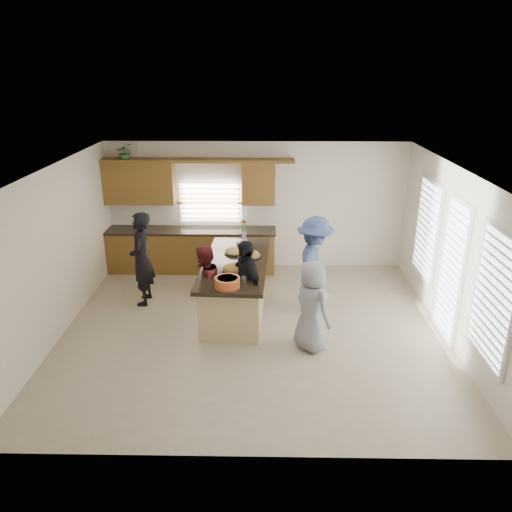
{
  "coord_description": "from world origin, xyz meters",
  "views": [
    {
      "loc": [
        0.18,
        -7.62,
        4.3
      ],
      "look_at": [
        0.04,
        0.58,
        1.15
      ],
      "focal_mm": 35.0,
      "sensor_mm": 36.0,
      "label": 1
    }
  ],
  "objects_px": {
    "island": "(236,287)",
    "salad_bowl": "(227,282)",
    "woman_left_mid": "(204,286)",
    "woman_right_back": "(314,265)",
    "woman_left_back": "(142,259)",
    "woman_left_front": "(246,285)",
    "woman_right_front": "(311,306)"
  },
  "relations": [
    {
      "from": "woman_left_back",
      "to": "woman_right_back",
      "type": "height_order",
      "value": "woman_right_back"
    },
    {
      "from": "woman_left_back",
      "to": "woman_left_mid",
      "type": "xyz_separation_m",
      "value": [
        1.27,
        -0.83,
        -0.17
      ]
    },
    {
      "from": "island",
      "to": "woman_left_back",
      "type": "relative_size",
      "value": 1.53
    },
    {
      "from": "woman_left_back",
      "to": "salad_bowl",
      "type": "bearing_deg",
      "value": 50.19
    },
    {
      "from": "salad_bowl",
      "to": "woman_left_back",
      "type": "bearing_deg",
      "value": 141.74
    },
    {
      "from": "woman_right_back",
      "to": "woman_right_front",
      "type": "height_order",
      "value": "woman_right_back"
    },
    {
      "from": "island",
      "to": "woman_left_back",
      "type": "xyz_separation_m",
      "value": [
        -1.78,
        0.25,
        0.45
      ]
    },
    {
      "from": "woman_left_front",
      "to": "woman_left_back",
      "type": "bearing_deg",
      "value": -142.96
    },
    {
      "from": "salad_bowl",
      "to": "woman_right_back",
      "type": "distance_m",
      "value": 1.85
    },
    {
      "from": "woman_left_mid",
      "to": "woman_right_back",
      "type": "relative_size",
      "value": 0.81
    },
    {
      "from": "salad_bowl",
      "to": "woman_left_front",
      "type": "height_order",
      "value": "woman_left_front"
    },
    {
      "from": "island",
      "to": "woman_left_front",
      "type": "distance_m",
      "value": 0.8
    },
    {
      "from": "island",
      "to": "salad_bowl",
      "type": "xyz_separation_m",
      "value": [
        -0.07,
        -1.1,
        0.59
      ]
    },
    {
      "from": "salad_bowl",
      "to": "woman_left_mid",
      "type": "relative_size",
      "value": 0.28
    },
    {
      "from": "island",
      "to": "woman_right_back",
      "type": "xyz_separation_m",
      "value": [
        1.43,
        -0.01,
        0.45
      ]
    },
    {
      "from": "island",
      "to": "salad_bowl",
      "type": "distance_m",
      "value": 1.25
    },
    {
      "from": "woman_left_back",
      "to": "woman_right_front",
      "type": "xyz_separation_m",
      "value": [
        3.05,
        -1.6,
        -0.15
      ]
    },
    {
      "from": "island",
      "to": "woman_right_back",
      "type": "bearing_deg",
      "value": 2.28
    },
    {
      "from": "island",
      "to": "salad_bowl",
      "type": "height_order",
      "value": "salad_bowl"
    },
    {
      "from": "woman_right_back",
      "to": "woman_right_front",
      "type": "distance_m",
      "value": 1.35
    },
    {
      "from": "salad_bowl",
      "to": "woman_left_back",
      "type": "relative_size",
      "value": 0.23
    },
    {
      "from": "woman_left_front",
      "to": "island",
      "type": "bearing_deg",
      "value": 169.41
    },
    {
      "from": "woman_left_back",
      "to": "woman_right_back",
      "type": "distance_m",
      "value": 3.22
    },
    {
      "from": "woman_left_mid",
      "to": "woman_left_front",
      "type": "distance_m",
      "value": 0.74
    },
    {
      "from": "woman_left_back",
      "to": "woman_right_back",
      "type": "xyz_separation_m",
      "value": [
        3.21,
        -0.27,
        0.0
      ]
    },
    {
      "from": "woman_left_back",
      "to": "woman_left_front",
      "type": "distance_m",
      "value": 2.21
    },
    {
      "from": "woman_left_front",
      "to": "woman_right_back",
      "type": "distance_m",
      "value": 1.4
    },
    {
      "from": "woman_left_front",
      "to": "woman_right_back",
      "type": "height_order",
      "value": "woman_right_back"
    },
    {
      "from": "island",
      "to": "woman_left_front",
      "type": "relative_size",
      "value": 1.71
    },
    {
      "from": "salad_bowl",
      "to": "woman_right_back",
      "type": "height_order",
      "value": "woman_right_back"
    },
    {
      "from": "woman_right_back",
      "to": "salad_bowl",
      "type": "bearing_deg",
      "value": 139.91
    },
    {
      "from": "island",
      "to": "woman_left_mid",
      "type": "bearing_deg",
      "value": -128.89
    }
  ]
}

